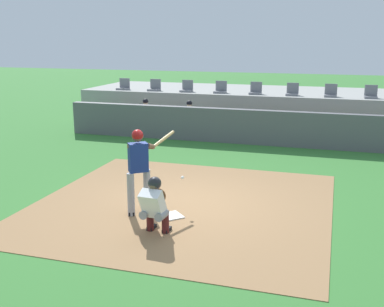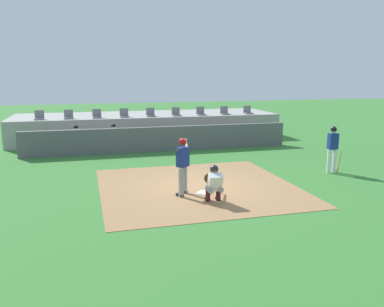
{
  "view_description": "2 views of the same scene",
  "coord_description": "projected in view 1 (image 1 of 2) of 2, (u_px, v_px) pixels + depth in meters",
  "views": [
    {
      "loc": [
        3.1,
        -9.41,
        3.62
      ],
      "look_at": [
        0.0,
        0.7,
        1.0
      ],
      "focal_mm": 44.07,
      "sensor_mm": 36.0,
      "label": 1
    },
    {
      "loc": [
        -3.54,
        -12.26,
        3.7
      ],
      "look_at": [
        0.0,
        0.7,
        1.0
      ],
      "focal_mm": 37.0,
      "sensor_mm": 36.0,
      "label": 2
    }
  ],
  "objects": [
    {
      "name": "stadium_seat_6",
      "position": [
        331.0,
        93.0,
        17.99
      ],
      "size": [
        0.46,
        0.46,
        0.48
      ],
      "color": "slate",
      "rests_on": "stands_platform"
    },
    {
      "name": "stadium_seat_3",
      "position": [
        220.0,
        90.0,
        19.23
      ],
      "size": [
        0.46,
        0.46,
        0.48
      ],
      "color": "slate",
      "rests_on": "stands_platform"
    },
    {
      "name": "dugout_player_0",
      "position": [
        145.0,
        115.0,
        18.26
      ],
      "size": [
        0.49,
        0.7,
        1.3
      ],
      "color": "#939399",
      "rests_on": "ground"
    },
    {
      "name": "catcher_crouched",
      "position": [
        155.0,
        203.0,
        8.77
      ],
      "size": [
        0.5,
        1.76,
        1.13
      ],
      "color": "gray",
      "rests_on": "ground"
    },
    {
      "name": "dugout_bench",
      "position": [
        246.0,
        132.0,
        17.39
      ],
      "size": [
        11.8,
        0.44,
        0.45
      ],
      "primitive_type": "cube",
      "color": "olive",
      "rests_on": "ground"
    },
    {
      "name": "ground_plane",
      "position": [
        183.0,
        204.0,
        10.48
      ],
      "size": [
        80.0,
        80.0,
        0.0
      ],
      "primitive_type": "plane",
      "color": "#387A33"
    },
    {
      "name": "stadium_seat_0",
      "position": [
        124.0,
        86.0,
        20.46
      ],
      "size": [
        0.46,
        0.46,
        0.48
      ],
      "color": "slate",
      "rests_on": "stands_platform"
    },
    {
      "name": "dugout_wall",
      "position": [
        241.0,
        126.0,
        16.37
      ],
      "size": [
        13.0,
        0.3,
        1.2
      ],
      "primitive_type": "cube",
      "color": "#59595E",
      "rests_on": "ground"
    },
    {
      "name": "stadium_seat_5",
      "position": [
        292.0,
        92.0,
        18.4
      ],
      "size": [
        0.46,
        0.46,
        0.48
      ],
      "color": "slate",
      "rests_on": "stands_platform"
    },
    {
      "name": "stadium_seat_4",
      "position": [
        256.0,
        91.0,
        18.81
      ],
      "size": [
        0.46,
        0.46,
        0.48
      ],
      "color": "slate",
      "rests_on": "stands_platform"
    },
    {
      "name": "dirt_infield",
      "position": [
        183.0,
        204.0,
        10.48
      ],
      "size": [
        6.4,
        6.4,
        0.01
      ],
      "primitive_type": "cube",
      "color": "#9E754C",
      "rests_on": "ground"
    },
    {
      "name": "batter_at_plate",
      "position": [
        139.0,
        166.0,
        9.72
      ],
      "size": [
        0.65,
        1.39,
        1.8
      ],
      "color": "#99999E",
      "rests_on": "ground"
    },
    {
      "name": "home_plate",
      "position": [
        171.0,
        216.0,
        9.73
      ],
      "size": [
        0.62,
        0.62,
        0.02
      ],
      "primitive_type": "cube",
      "rotation": [
        0.0,
        0.0,
        0.79
      ],
      "color": "white",
      "rests_on": "dirt_infield"
    },
    {
      "name": "stands_platform",
      "position": [
        261.0,
        106.0,
        20.43
      ],
      "size": [
        15.0,
        4.4,
        1.4
      ],
      "primitive_type": "cube",
      "color": "#9E9E99",
      "rests_on": "ground"
    },
    {
      "name": "stadium_seat_1",
      "position": [
        155.0,
        87.0,
        20.05
      ],
      "size": [
        0.46,
        0.46,
        0.48
      ],
      "color": "slate",
      "rests_on": "stands_platform"
    },
    {
      "name": "stadium_seat_7",
      "position": [
        371.0,
        94.0,
        17.58
      ],
      "size": [
        0.46,
        0.46,
        0.48
      ],
      "color": "slate",
      "rests_on": "stands_platform"
    },
    {
      "name": "stadium_seat_2",
      "position": [
        187.0,
        88.0,
        19.64
      ],
      "size": [
        0.46,
        0.46,
        0.48
      ],
      "color": "slate",
      "rests_on": "stands_platform"
    },
    {
      "name": "dugout_player_1",
      "position": [
        188.0,
        117.0,
        17.75
      ],
      "size": [
        0.49,
        0.7,
        1.3
      ],
      "color": "#939399",
      "rests_on": "ground"
    }
  ]
}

